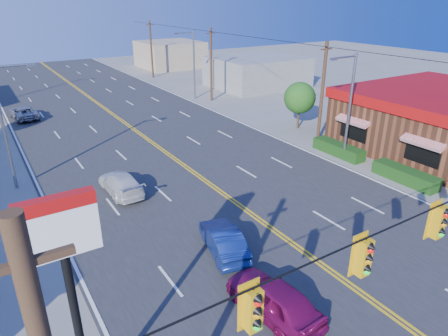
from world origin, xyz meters
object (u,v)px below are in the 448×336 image
car_blue (223,241)px  car_white (121,184)px  pizza_hut_sign (67,267)px  car_magenta (274,300)px  car_silver (24,113)px  kfc (441,119)px

car_blue → car_white: car_blue is taller
pizza_hut_sign → car_white: bearing=67.5°
car_magenta → car_silver: (-4.33, 35.26, -0.10)m
car_silver → kfc: bearing=130.4°
car_magenta → car_white: size_ratio=0.96×
pizza_hut_sign → car_blue: pizza_hut_sign is taller
car_magenta → car_silver: 35.53m
pizza_hut_sign → kfc: bearing=14.5°
car_magenta → kfc: bearing=-167.0°
kfc → car_magenta: 25.15m
pizza_hut_sign → car_white: 15.36m
car_blue → car_white: 9.21m
car_blue → car_white: size_ratio=0.89×
pizza_hut_sign → car_blue: (7.66, 4.59, -4.51)m
car_magenta → car_blue: bearing=-102.5°
pizza_hut_sign → car_magenta: 8.37m
pizza_hut_sign → car_magenta: pizza_hut_sign is taller
pizza_hut_sign → car_magenta: bearing=0.2°
car_magenta → car_blue: 4.60m
kfc → car_white: 25.95m
car_silver → car_blue: bearing=93.6°
car_blue → kfc: bearing=-157.9°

